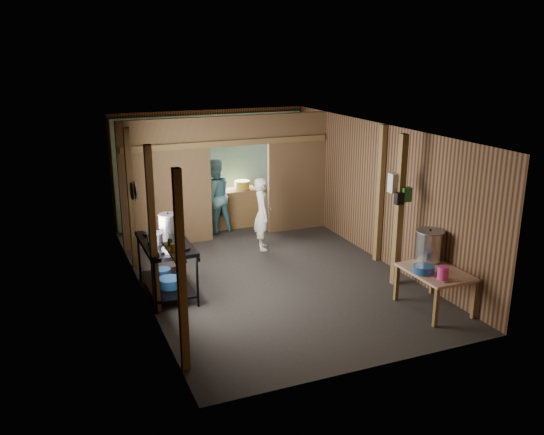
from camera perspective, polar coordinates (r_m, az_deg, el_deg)
name	(u,v)px	position (r m, az deg, el deg)	size (l,w,h in m)	color
floor	(268,272)	(10.45, -0.42, -5.50)	(4.50, 7.00, 0.00)	#252525
ceiling	(268,130)	(9.77, -0.45, 8.77)	(4.50, 7.00, 0.00)	#302E2B
wall_back	(211,167)	(13.26, -6.12, 5.05)	(4.50, 0.00, 2.60)	brown
wall_front	(375,273)	(7.07, 10.28, -5.50)	(4.50, 0.00, 2.60)	brown
wall_left	(139,217)	(9.46, -13.18, 0.00)	(0.00, 7.00, 2.60)	brown
wall_right	(377,192)	(11.04, 10.47, 2.53)	(0.00, 7.00, 2.60)	brown
partition_left	(166,184)	(11.71, -10.54, 3.33)	(1.85, 0.10, 2.60)	brown
partition_right	(297,172)	(12.60, 2.48, 4.52)	(1.35, 0.10, 2.60)	brown
partition_header	(239,130)	(11.94, -3.31, 8.71)	(1.30, 0.10, 0.60)	brown
turquoise_panel	(212,170)	(13.21, -6.04, 4.79)	(4.40, 0.06, 2.50)	#7DB1AD
back_counter	(232,208)	(13.04, -4.05, 0.94)	(1.20, 0.50, 0.85)	brown
wall_clock	(222,141)	(13.13, -5.02, 7.62)	(0.20, 0.20, 0.03)	beige
post_left_a	(181,273)	(7.05, -9.04, -5.51)	(0.10, 0.12, 2.60)	brown
post_left_b	(152,231)	(8.71, -11.85, -1.33)	(0.10, 0.12, 2.60)	brown
post_left_c	(131,200)	(10.61, -13.90, 1.75)	(0.10, 0.12, 2.60)	brown
post_right	(380,195)	(10.84, 10.72, 2.26)	(0.10, 0.12, 2.60)	brown
post_free	(399,211)	(9.79, 12.57, 0.60)	(0.12, 0.12, 2.60)	brown
cross_beam	(229,143)	(11.85, -4.36, 7.41)	(4.40, 0.12, 0.12)	brown
pan_lid_big	(135,191)	(9.76, -13.48, 2.62)	(0.34, 0.34, 0.03)	gray
pan_lid_small	(132,191)	(10.16, -13.81, 2.57)	(0.30, 0.30, 0.03)	black
wall_shelf	(174,252)	(7.47, -9.76, -3.42)	(0.14, 0.80, 0.03)	brown
jar_white	(178,253)	(7.22, -9.34, -3.56)	(0.07, 0.07, 0.10)	beige
jar_yellow	(174,247)	(7.45, -9.79, -2.95)	(0.08, 0.08, 0.10)	#B48F2F
jar_green	(170,242)	(7.66, -10.16, -2.44)	(0.06, 0.06, 0.10)	#226829
bag_white	(396,183)	(9.70, 12.23, 3.42)	(0.22, 0.15, 0.32)	beige
bag_green	(406,194)	(9.70, 13.22, 2.26)	(0.16, 0.12, 0.24)	#226829
bag_black	(399,198)	(9.62, 12.59, 1.87)	(0.14, 0.10, 0.20)	black
gas_range	(167,268)	(9.59, -10.46, -4.95)	(0.79, 1.53, 0.90)	black
prep_table	(434,290)	(9.28, 15.89, -6.97)	(0.78, 1.08, 0.64)	tan
stove_pot_large	(168,223)	(9.92, -10.33, -0.57)	(0.33, 0.33, 0.33)	silver
stove_pot_med	(155,239)	(9.32, -11.56, -2.14)	(0.25, 0.25, 0.22)	silver
frying_pan	(172,250)	(8.98, -9.96, -3.17)	(0.32, 0.54, 0.07)	gray
blue_tub_front	(170,283)	(9.52, -10.19, -6.41)	(0.37, 0.37, 0.15)	navy
blue_tub_back	(163,272)	(10.02, -10.86, -5.37)	(0.28, 0.28, 0.11)	navy
stock_pot	(429,246)	(9.49, 15.42, -2.78)	(0.45, 0.45, 0.52)	silver
wash_basin	(424,269)	(9.01, 14.90, -5.02)	(0.32, 0.32, 0.12)	navy
pink_bucket	(443,273)	(8.84, 16.70, -5.32)	(0.16, 0.16, 0.20)	#DE358D
knife	(453,281)	(8.82, 17.58, -6.11)	(0.30, 0.04, 0.01)	silver
yellow_tub	(242,185)	(12.99, -3.00, 3.27)	(0.34, 0.34, 0.19)	#B48F2F
cook	(263,214)	(11.44, -0.93, 0.38)	(0.54, 0.35, 1.47)	white
worker_back	(214,196)	(12.53, -5.78, 2.15)	(0.80, 0.62, 1.65)	#5D97A2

